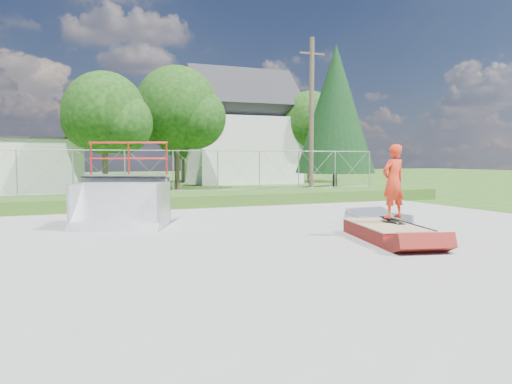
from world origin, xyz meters
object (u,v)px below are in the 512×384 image
Objects in this scene: flat_bank_ramp at (379,218)px; skater at (393,184)px; grind_box at (385,232)px; quarter_pipe at (120,185)px.

skater is at bearing -122.53° from flat_bank_ramp.
grind_box is 7.29m from quarter_pipe.
grind_box is at bearing -127.26° from flat_bank_ramp.
quarter_pipe is 7.50m from flat_bank_ramp.
quarter_pipe is at bearing 157.64° from flat_bank_ramp.
quarter_pipe reaches higher than flat_bank_ramp.
grind_box is 2.59m from flat_bank_ramp.
flat_bank_ramp is at bearing 70.37° from grind_box.
skater is (5.96, -4.36, 0.11)m from quarter_pipe.
skater reaches higher than flat_bank_ramp.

